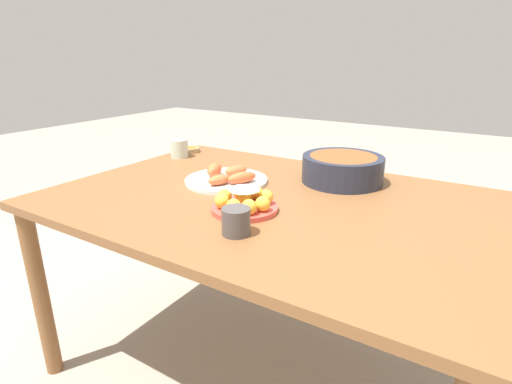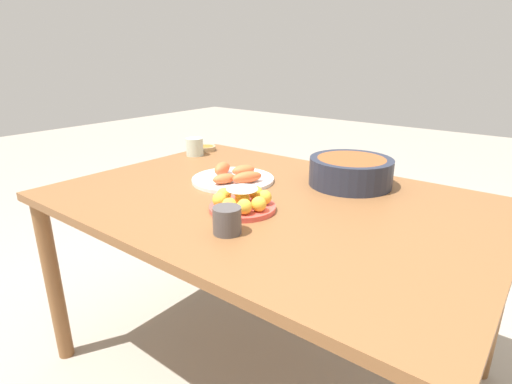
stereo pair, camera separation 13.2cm
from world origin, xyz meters
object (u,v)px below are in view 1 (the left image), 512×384
Objects in this scene: sauce_bowl at (189,150)px; cake_plate at (244,202)px; cup_far at (179,148)px; cup_near at (236,221)px; serving_bowl at (342,168)px; seafood_platter at (227,178)px; dining_table at (266,217)px.

cake_plate is at bearing -37.54° from sauce_bowl.
cup_far reaches higher than cake_plate.
cup_far reaches higher than cup_near.
cup_far is at bearing 147.31° from cake_plate.
seafood_platter is at bearing -147.38° from serving_bowl.
dining_table is 0.71m from cup_far.
dining_table is 4.65× the size of seafood_platter.
dining_table is 0.37m from serving_bowl.
cake_plate is at bearing -86.89° from dining_table.
cake_plate is 0.77m from cup_far.
cup_far is at bearing 141.70° from cup_near.
dining_table is at bearing -22.52° from cup_far.
cake_plate is 0.31m from seafood_platter.
dining_table is 18.63× the size of cup_near.
seafood_platter is at bearing -25.53° from cup_far.
seafood_platter is (0.46, -0.31, 0.01)m from sauce_bowl.
cup_far is (-0.65, 0.42, 0.01)m from cake_plate.
cake_plate is 0.17m from cup_near.
cake_plate is 0.86m from sauce_bowl.
sauce_bowl is (-0.68, 0.37, 0.09)m from dining_table.
cake_plate is at bearing -32.69° from cup_far.
cup_near is at bearing -64.11° from cake_plate.
sauce_bowl is 1.20× the size of cup_far.
cup_far reaches higher than sauce_bowl.
serving_bowl reaches higher than cup_near.
cup_near is at bearing -51.11° from seafood_platter.
cup_near is at bearing -41.91° from sauce_bowl.
dining_table is at bearing 93.11° from cake_plate.
serving_bowl reaches higher than seafood_platter.
sauce_bowl is at bearing 106.60° from cup_far.
cup_near is 0.94× the size of cup_far.
cup_far is at bearing -177.49° from serving_bowl.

